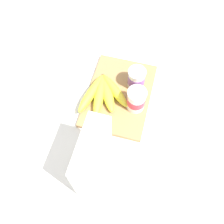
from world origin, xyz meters
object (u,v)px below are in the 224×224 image
yogurt_cup_front (136,79)px  cereal_box (93,160)px  banana_bunch (103,93)px  yogurt_cup_back (136,100)px  cutting_board (119,95)px

yogurt_cup_front → cereal_box: bearing=-9.0°
banana_bunch → yogurt_cup_back: bearing=84.0°
cutting_board → yogurt_cup_front: 0.09m
cutting_board → cereal_box: 0.33m
yogurt_cup_back → cutting_board: bearing=-117.3°
cutting_board → yogurt_cup_front: (-0.05, 0.05, 0.05)m
cereal_box → yogurt_cup_back: cereal_box is taller
cereal_box → yogurt_cup_back: 0.28m
cereal_box → yogurt_cup_back: bearing=165.0°
yogurt_cup_back → cereal_box: bearing=-15.8°
yogurt_cup_front → yogurt_cup_back: size_ratio=0.91×
yogurt_cup_back → banana_bunch: (-0.01, -0.13, -0.03)m
cutting_board → yogurt_cup_front: bearing=137.0°
yogurt_cup_front → banana_bunch: size_ratio=0.45×
cutting_board → yogurt_cup_back: (0.04, 0.07, 0.06)m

